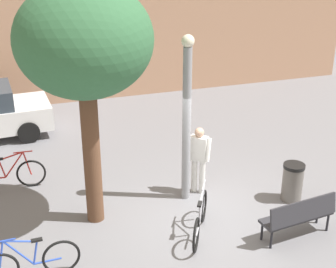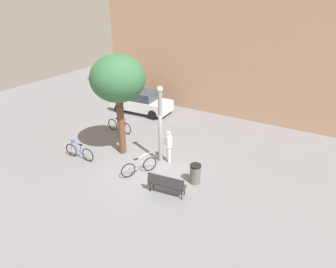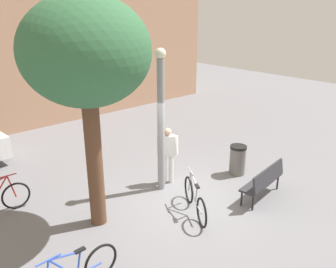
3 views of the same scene
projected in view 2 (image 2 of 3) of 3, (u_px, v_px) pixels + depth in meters
ground_plane at (153, 169)px, 14.42m from camera, size 36.00×36.00×0.00m
building_facade at (228, 45)px, 19.67m from camera, size 18.02×2.00×9.15m
lamppost at (160, 123)px, 14.25m from camera, size 0.28×0.28×3.88m
person_by_lamppost at (168, 144)px, 14.67m from camera, size 0.60×0.56×1.67m
park_bench at (166, 183)px, 12.41m from camera, size 1.65×0.67×0.92m
plaza_tree at (118, 80)px, 14.25m from camera, size 2.67×2.67×5.12m
bicycle_silver at (139, 167)px, 13.90m from camera, size 0.93×1.60×0.97m
bicycle_blue at (79, 152)px, 15.17m from camera, size 1.81×0.13×0.97m
bicycle_red at (119, 126)px, 18.08m from camera, size 1.81×0.15×0.97m
parked_car_white at (141, 102)px, 20.90m from camera, size 4.29×2.01×1.55m
trash_bin at (195, 174)px, 13.21m from camera, size 0.50×0.50×0.91m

